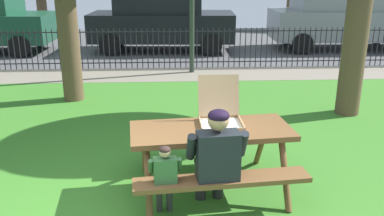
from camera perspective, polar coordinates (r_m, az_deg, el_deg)
ground at (r=5.55m, az=-7.48°, el=-8.09°), size 28.00×11.41×0.02m
cobblestone_walkway at (r=10.26m, az=-5.41°, el=4.55°), size 28.00×1.40×0.01m
street_asphalt at (r=14.63m, az=-4.71°, el=8.76°), size 28.00×7.52×0.01m
picnic_table_foreground at (r=4.73m, az=2.63°, el=-4.74°), size 1.94×1.65×0.79m
pizza_box_open at (r=4.80m, az=3.86°, el=-0.62°), size 0.49×0.57×0.52m
adult_at_table at (r=4.24m, az=3.29°, el=-6.68°), size 0.63×0.62×1.19m
child_at_table at (r=4.22m, az=-3.74°, el=-9.07°), size 0.34×0.33×0.85m
iron_fence_streetside at (r=10.84m, az=-5.35°, el=8.16°), size 22.91×0.03×1.03m
parked_car_left at (r=13.22m, az=-4.21°, el=12.16°), size 4.49×2.10×1.94m
parked_car_center at (r=14.31m, az=20.30°, el=11.95°), size 4.64×2.03×2.08m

